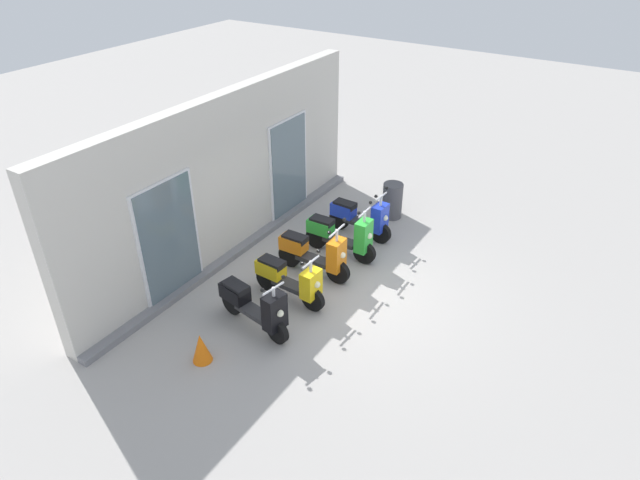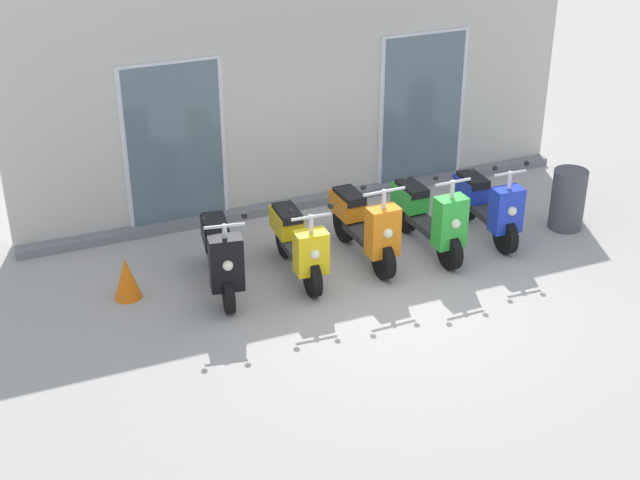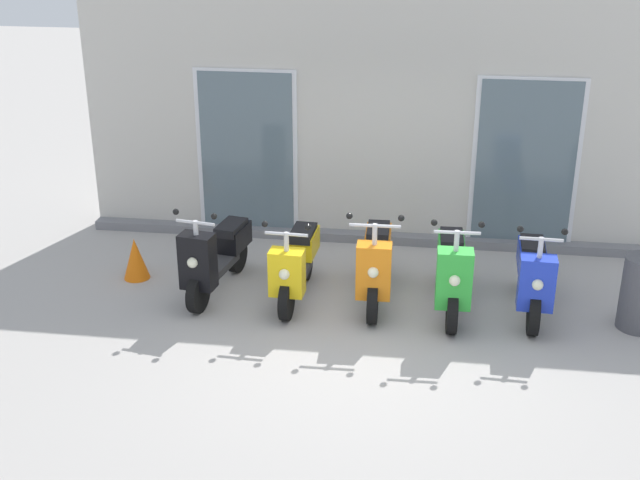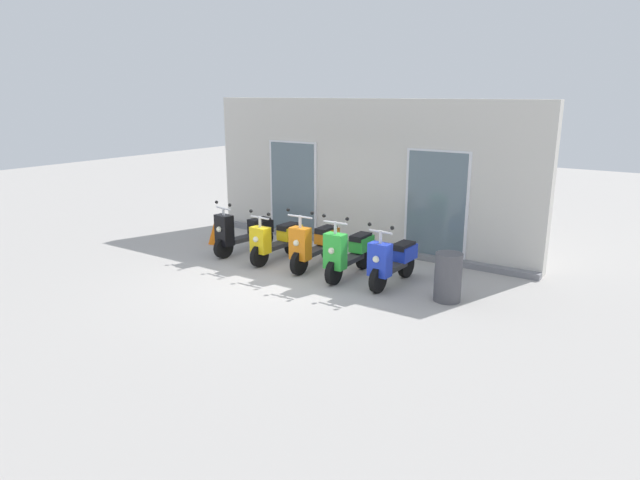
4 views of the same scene
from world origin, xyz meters
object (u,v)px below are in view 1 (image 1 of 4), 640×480
object	(u,v)px
scooter_black	(255,306)
scooter_yellow	(290,279)
traffic_cone	(201,348)
scooter_blue	(361,217)
trash_bin	(392,201)
scooter_green	(342,235)
scooter_orange	(315,253)

from	to	relation	value
scooter_black	scooter_yellow	distance (m)	0.96
traffic_cone	scooter_blue	bearing A→B (deg)	-3.23
trash_bin	scooter_blue	bearing A→B (deg)	170.08
traffic_cone	scooter_yellow	bearing A→B (deg)	-7.65
scooter_green	traffic_cone	distance (m)	3.85
scooter_green	scooter_blue	distance (m)	0.90
scooter_green	trash_bin	bearing A→B (deg)	-4.06
scooter_yellow	trash_bin	size ratio (longest dim) A/B	1.82
scooter_green	scooter_blue	size ratio (longest dim) A/B	1.06
scooter_yellow	scooter_blue	world-z (taller)	scooter_blue
scooter_yellow	scooter_blue	bearing A→B (deg)	0.17
scooter_orange	trash_bin	world-z (taller)	scooter_orange
scooter_green	scooter_black	bearing A→B (deg)	178.20
scooter_orange	trash_bin	bearing A→B (deg)	-4.79
scooter_black	scooter_green	bearing A→B (deg)	-1.80
scooter_blue	trash_bin	distance (m)	1.16
scooter_blue	scooter_yellow	bearing A→B (deg)	-179.83
scooter_orange	traffic_cone	distance (m)	2.98
scooter_yellow	scooter_black	bearing A→B (deg)	177.65
trash_bin	scooter_orange	bearing A→B (deg)	175.21
traffic_cone	trash_bin	xyz separation A→B (m)	(5.87, -0.47, 0.16)
scooter_yellow	traffic_cone	bearing A→B (deg)	172.35
scooter_black	scooter_blue	world-z (taller)	scooter_blue
scooter_orange	scooter_blue	distance (m)	1.76
scooter_blue	traffic_cone	world-z (taller)	scooter_blue
scooter_yellow	traffic_cone	distance (m)	2.07
scooter_blue	traffic_cone	distance (m)	4.74
scooter_yellow	traffic_cone	world-z (taller)	scooter_yellow
scooter_blue	trash_bin	bearing A→B (deg)	-9.92
scooter_orange	scooter_blue	xyz separation A→B (m)	(1.76, -0.04, -0.02)
scooter_orange	scooter_blue	world-z (taller)	scooter_orange
scooter_yellow	scooter_green	size ratio (longest dim) A/B	0.94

